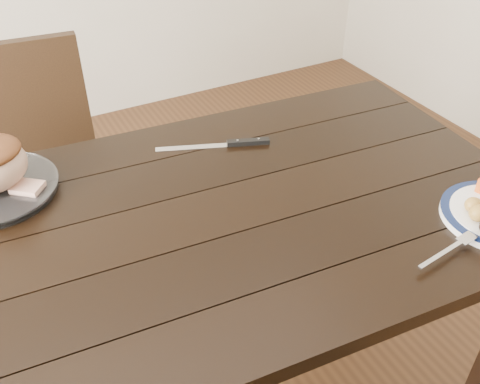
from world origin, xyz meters
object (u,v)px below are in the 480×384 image
dining_table (208,243)px  chair_far (39,170)px  carving_knife (234,143)px  fork (451,248)px

dining_table → chair_far: (-0.29, 0.74, -0.13)m
chair_far → carving_knife: size_ratio=3.04×
dining_table → chair_far: chair_far is taller
chair_far → carving_knife: chair_far is taller
dining_table → fork: (0.40, -0.37, 0.11)m
dining_table → carving_knife: size_ratio=5.43×
fork → carving_knife: size_ratio=0.58×
dining_table → fork: bearing=-42.8°
fork → carving_knife: (-0.20, 0.61, -0.01)m
fork → carving_knife: fork is taller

